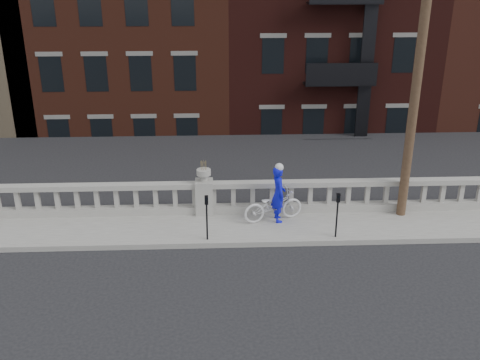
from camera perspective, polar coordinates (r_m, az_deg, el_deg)
The scene contains 10 objects.
ground at distance 13.66m, azimuth -4.08°, elevation -11.12°, with size 120.00×120.00×0.00m, color black.
sidewalk at distance 16.23m, azimuth -3.84°, elevation -5.17°, with size 32.00×2.20×0.15m, color gray.
balustrade at distance 16.85m, azimuth -3.82°, elevation -1.99°, with size 28.00×0.34×1.03m.
planter_pedestal at distance 16.77m, azimuth -3.84°, elevation -1.40°, with size 0.55×0.55×1.76m.
lower_level at distance 34.86m, azimuth -2.32°, elevation 13.77°, with size 80.00×44.00×20.80m.
utility_pole at distance 16.28m, azimuth 18.70°, elevation 12.97°, with size 1.60×0.28×10.00m.
parking_meter_c at distance 15.06m, azimuth -3.57°, elevation -3.49°, with size 0.10×0.09×1.36m.
parking_meter_d at distance 15.42m, azimuth 10.34°, elevation -3.19°, with size 0.10×0.09×1.36m.
bicycle at distance 16.37m, azimuth 3.55°, elevation -2.71°, with size 0.65×1.88×0.99m, color silver.
cyclist at distance 16.21m, azimuth 4.12°, elevation -1.50°, with size 0.64×0.42×1.75m, color #0D10D1.
Camera 1 is at (0.47, -11.49, 7.37)m, focal length 40.00 mm.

